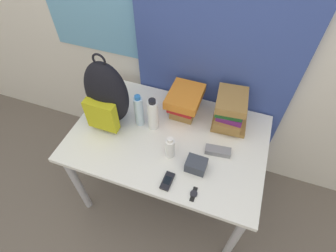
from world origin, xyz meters
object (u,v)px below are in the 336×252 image
cell_phone (167,181)px  camera_pouch (196,165)px  backpack (106,96)px  water_bottle (139,111)px  book_stack_left (185,101)px  sports_bottle (153,115)px  sunglasses_case (218,151)px  book_stack_center (231,111)px  sunscreen_bottle (170,148)px  wristwatch (194,194)px

cell_phone → camera_pouch: bearing=48.1°
backpack → water_bottle: 0.22m
book_stack_left → sports_bottle: sports_bottle is taller
book_stack_left → cell_phone: size_ratio=2.36×
backpack → sunglasses_case: backpack is taller
book_stack_center → water_bottle: size_ratio=1.09×
water_bottle → sunscreen_bottle: 0.32m
backpack → sports_bottle: size_ratio=2.14×
book_stack_left → backpack: bearing=-150.8°
cell_phone → camera_pouch: size_ratio=0.96×
backpack → sunscreen_bottle: size_ratio=3.25×
book_stack_left → sunscreen_bottle: book_stack_left is taller
book_stack_center → sports_bottle: bearing=-155.7°
book_stack_center → camera_pouch: bearing=-104.1°
backpack → cell_phone: backpack is taller
water_bottle → sunglasses_case: bearing=-6.7°
book_stack_center → cell_phone: bearing=-112.4°
sunglasses_case → wristwatch: sunglasses_case is taller
book_stack_center → wristwatch: book_stack_center is taller
book_stack_center → water_bottle: 0.57m
cell_phone → book_stack_center: bearing=67.6°
sunglasses_case → sunscreen_bottle: bearing=-157.4°
sunglasses_case → wristwatch: size_ratio=1.82×
backpack → book_stack_center: (0.72, 0.24, -0.11)m
book_stack_left → camera_pouch: size_ratio=2.26×
cell_phone → sunglasses_case: sunglasses_case is taller
backpack → sports_bottle: backpack is taller
book_stack_center → camera_pouch: (-0.10, -0.41, -0.07)m
backpack → sunglasses_case: (0.71, -0.02, -0.20)m
backpack → sports_bottle: bearing=8.2°
cell_phone → wristwatch: (0.16, -0.02, -0.00)m
backpack → camera_pouch: (0.62, -0.17, -0.18)m
camera_pouch → sports_bottle: bearing=148.6°
backpack → wristwatch: (0.65, -0.33, -0.21)m
backpack → water_bottle: backpack is taller
sunscreen_bottle → camera_pouch: bearing=-12.1°
book_stack_center → sunscreen_bottle: book_stack_center is taller
sunglasses_case → water_bottle: bearing=173.3°
book_stack_center → sunglasses_case: size_ratio=1.67×
book_stack_center → sunglasses_case: bearing=-92.0°
book_stack_center → sunglasses_case: 0.28m
sunscreen_bottle → wristwatch: size_ratio=1.82×
sunscreen_bottle → backpack: bearing=163.7°
sports_bottle → wristwatch: bearing=-44.4°
sunglasses_case → camera_pouch: size_ratio=1.35×
water_bottle → cell_phone: water_bottle is taller
water_bottle → sunglasses_case: (0.53, -0.06, -0.10)m
book_stack_left → sunscreen_bottle: 0.37m
book_stack_left → sunglasses_case: book_stack_left is taller
backpack → camera_pouch: bearing=-15.2°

